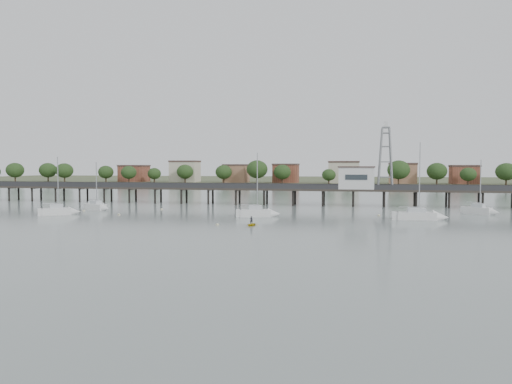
# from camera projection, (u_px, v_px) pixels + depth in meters

# --- Properties ---
(ground_plane) EXTENTS (500.00, 500.00, 0.00)m
(ground_plane) POSITION_uv_depth(u_px,v_px,m) (149.00, 240.00, 62.88)
(ground_plane) COLOR slate
(ground_plane) RESTS_ON ground
(pier) EXTENTS (150.00, 5.00, 5.50)m
(pier) POSITION_uv_depth(u_px,v_px,m) (252.00, 189.00, 121.31)
(pier) COLOR #2D2823
(pier) RESTS_ON ground
(pier_building) EXTENTS (8.40, 5.40, 5.30)m
(pier_building) POSITION_uv_depth(u_px,v_px,m) (356.00, 178.00, 115.99)
(pier_building) COLOR silver
(pier_building) RESTS_ON ground
(lattice_tower) EXTENTS (3.20, 3.20, 15.50)m
(lattice_tower) POSITION_uv_depth(u_px,v_px,m) (385.00, 158.00, 114.41)
(lattice_tower) COLOR slate
(lattice_tower) RESTS_ON ground
(sailboat_e) EXTENTS (6.50, 5.36, 11.05)m
(sailboat_e) POSITION_uv_depth(u_px,v_px,m) (483.00, 211.00, 96.72)
(sailboat_e) COLOR white
(sailboat_e) RESTS_ON ground
(sailboat_b) EXTENTS (6.55, 3.91, 10.61)m
(sailboat_b) POSITION_uv_depth(u_px,v_px,m) (98.00, 207.00, 105.41)
(sailboat_b) COLOR white
(sailboat_b) RESTS_ON ground
(sailboat_c) EXTENTS (7.75, 3.91, 12.39)m
(sailboat_c) POSITION_uv_depth(u_px,v_px,m) (261.00, 213.00, 92.41)
(sailboat_c) COLOR white
(sailboat_c) RESTS_ON ground
(sailboat_a) EXTENTS (6.82, 5.77, 11.64)m
(sailboat_a) POSITION_uv_depth(u_px,v_px,m) (62.00, 211.00, 95.92)
(sailboat_a) COLOR white
(sailboat_a) RESTS_ON ground
(sailboat_d) EXTENTS (8.73, 2.78, 14.26)m
(sailboat_d) POSITION_uv_depth(u_px,v_px,m) (425.00, 216.00, 86.72)
(sailboat_d) COLOR white
(sailboat_d) RESTS_ON ground
(white_tender) EXTENTS (3.91, 2.32, 1.42)m
(white_tender) POSITION_uv_depth(u_px,v_px,m) (95.00, 205.00, 114.73)
(white_tender) COLOR white
(white_tender) RESTS_ON ground
(yellow_dinghy) EXTENTS (1.84, 0.67, 2.53)m
(yellow_dinghy) POSITION_uv_depth(u_px,v_px,m) (251.00, 226.00, 78.38)
(yellow_dinghy) COLOR yellow
(yellow_dinghy) RESTS_ON ground
(dinghy_occupant) EXTENTS (0.67, 1.31, 0.30)m
(dinghy_occupant) POSITION_uv_depth(u_px,v_px,m) (251.00, 226.00, 78.38)
(dinghy_occupant) COLOR black
(dinghy_occupant) RESTS_ON ground
(mooring_buoys) EXTENTS (60.22, 25.12, 0.39)m
(mooring_buoys) POSITION_uv_depth(u_px,v_px,m) (188.00, 214.00, 95.62)
(mooring_buoys) COLOR beige
(mooring_buoys) RESTS_ON ground
(far_shore) EXTENTS (500.00, 170.00, 10.40)m
(far_shore) POSITION_uv_depth(u_px,v_px,m) (317.00, 180.00, 296.83)
(far_shore) COLOR #475133
(far_shore) RESTS_ON ground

